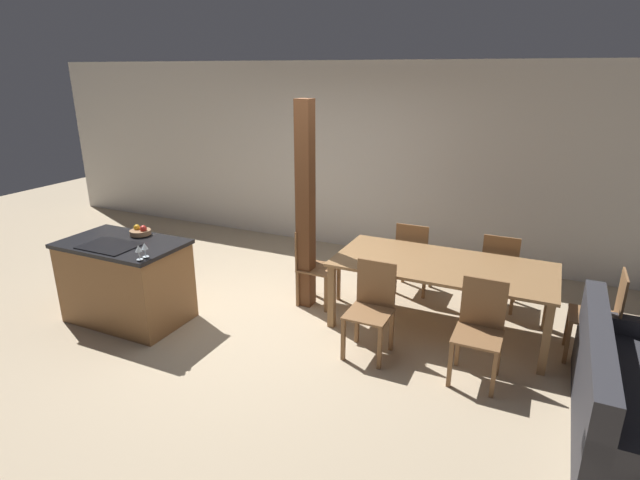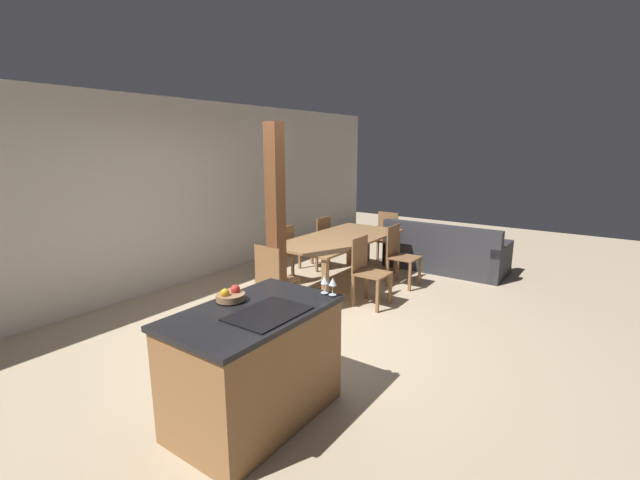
% 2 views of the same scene
% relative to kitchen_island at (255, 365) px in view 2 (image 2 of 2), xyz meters
% --- Properties ---
extents(ground_plane, '(16.00, 16.00, 0.00)m').
position_rel_kitchen_island_xyz_m(ground_plane, '(1.32, 0.56, -0.44)').
color(ground_plane, tan).
extents(wall_back, '(11.20, 0.08, 2.70)m').
position_rel_kitchen_island_xyz_m(wall_back, '(1.32, 3.24, 0.91)').
color(wall_back, silver).
rests_on(wall_back, ground_plane).
extents(kitchen_island, '(1.28, 0.78, 0.89)m').
position_rel_kitchen_island_xyz_m(kitchen_island, '(0.00, 0.00, 0.00)').
color(kitchen_island, olive).
rests_on(kitchen_island, ground_plane).
extents(fruit_bowl, '(0.22, 0.22, 0.11)m').
position_rel_kitchen_island_xyz_m(fruit_bowl, '(0.03, 0.25, 0.48)').
color(fruit_bowl, '#99704C').
rests_on(fruit_bowl, kitchen_island).
extents(wine_glass_near, '(0.06, 0.06, 0.14)m').
position_rel_kitchen_island_xyz_m(wine_glass_near, '(0.57, -0.32, 0.55)').
color(wine_glass_near, silver).
rests_on(wine_glass_near, kitchen_island).
extents(wine_glass_middle, '(0.06, 0.06, 0.14)m').
position_rel_kitchen_island_xyz_m(wine_glass_middle, '(0.57, -0.24, 0.55)').
color(wine_glass_middle, silver).
rests_on(wine_glass_middle, kitchen_island).
extents(dining_table, '(2.18, 1.03, 0.72)m').
position_rel_kitchen_island_xyz_m(dining_table, '(3.08, 1.22, 0.20)').
color(dining_table, olive).
rests_on(dining_table, ground_plane).
extents(dining_chair_near_left, '(0.40, 0.40, 0.89)m').
position_rel_kitchen_island_xyz_m(dining_chair_near_left, '(2.59, 0.48, 0.02)').
color(dining_chair_near_left, brown).
rests_on(dining_chair_near_left, ground_plane).
extents(dining_chair_near_right, '(0.40, 0.40, 0.89)m').
position_rel_kitchen_island_xyz_m(dining_chair_near_right, '(3.57, 0.48, 0.02)').
color(dining_chair_near_right, brown).
rests_on(dining_chair_near_right, ground_plane).
extents(dining_chair_far_left, '(0.40, 0.40, 0.89)m').
position_rel_kitchen_island_xyz_m(dining_chair_far_left, '(2.59, 1.96, 0.02)').
color(dining_chair_far_left, brown).
rests_on(dining_chair_far_left, ground_plane).
extents(dining_chair_far_right, '(0.40, 0.40, 0.89)m').
position_rel_kitchen_island_xyz_m(dining_chair_far_right, '(3.57, 1.96, 0.02)').
color(dining_chair_far_right, brown).
rests_on(dining_chair_far_right, ground_plane).
extents(dining_chair_head_end, '(0.40, 0.40, 0.89)m').
position_rel_kitchen_island_xyz_m(dining_chair_head_end, '(1.62, 1.22, 0.02)').
color(dining_chair_head_end, brown).
rests_on(dining_chair_head_end, ground_plane).
extents(dining_chair_foot_end, '(0.40, 0.40, 0.89)m').
position_rel_kitchen_island_xyz_m(dining_chair_foot_end, '(4.54, 1.22, 0.02)').
color(dining_chair_foot_end, brown).
rests_on(dining_chair_foot_end, ground_plane).
extents(couch, '(0.89, 1.92, 0.81)m').
position_rel_kitchen_island_xyz_m(couch, '(4.74, 0.20, -0.18)').
color(couch, '#2D2D33').
rests_on(couch, ground_plane).
extents(timber_post, '(0.17, 0.17, 2.30)m').
position_rel_kitchen_island_xyz_m(timber_post, '(1.57, 1.14, 0.71)').
color(timber_post, brown).
rests_on(timber_post, ground_plane).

